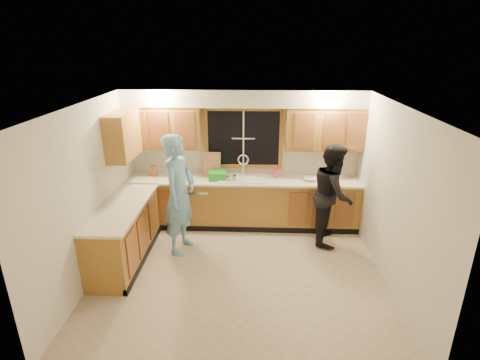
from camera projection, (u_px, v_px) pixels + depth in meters
The scene contains 26 objects.
floor at pixel (239, 274), 5.59m from camera, with size 4.20×4.20×0.00m, color #BCAA91.
ceiling at pixel (239, 105), 4.72m from camera, with size 4.20×4.20×0.00m, color white.
wall_back at pixel (243, 157), 6.93m from camera, with size 4.20×4.20×0.00m, color silver.
wall_left at pixel (89, 194), 5.24m from camera, with size 3.80×3.80×0.00m, color silver.
wall_right at pixel (393, 199), 5.07m from camera, with size 3.80×3.80×0.00m, color silver.
base_cabinets_back at pixel (243, 203), 6.93m from camera, with size 4.20×0.60×0.88m, color #AC7932.
base_cabinets_left at pixel (125, 234), 5.84m from camera, with size 0.60×1.90×0.88m, color #AC7932.
countertop_back at pixel (243, 180), 6.76m from camera, with size 4.20×0.63×0.04m, color #F1E8CA.
countertop_left at pixel (123, 207), 5.67m from camera, with size 0.63×1.90×0.04m, color #F1E8CA.
upper_cabinets_left at pixel (163, 127), 6.63m from camera, with size 1.35×0.33×0.75m, color #AC7932.
upper_cabinets_right at pixel (325, 129), 6.52m from camera, with size 1.35×0.33×0.75m, color #AC7932.
upper_cabinets_return at pixel (123, 135), 6.08m from camera, with size 0.33×0.90×0.75m, color #AC7932.
soffit at pixel (243, 98), 6.38m from camera, with size 4.20×0.35×0.30m, color silver.
window_frame at pixel (243, 138), 6.80m from camera, with size 1.44×0.03×1.14m.
sink at pixel (243, 182), 6.79m from camera, with size 0.86×0.52×0.57m.
dishwasher at pixel (197, 204), 6.97m from camera, with size 0.60×0.56×0.82m, color silver.
stove at pixel (111, 252), 5.30m from camera, with size 0.58×0.75×0.90m, color silver.
man at pixel (179, 195), 5.93m from camera, with size 0.71×0.47×1.96m, color #6EABD1.
woman at pixel (333, 194), 6.24m from camera, with size 0.84×0.65×1.73m, color black.
knife_block at pixel (154, 171), 6.89m from camera, with size 0.11×0.09×0.19m, color #965729.
cutting_board at pixel (212, 164), 6.90m from camera, with size 0.33×0.02×0.43m, color tan.
dish_crate at pixel (217, 175), 6.73m from camera, with size 0.32×0.30×0.15m, color green.
soap_bottle at pixel (276, 171), 6.85m from camera, with size 0.09×0.09×0.20m, color #EF5B83.
bowl at pixel (310, 179), 6.67m from camera, with size 0.22×0.22×0.05m, color silver.
can_left at pixel (227, 179), 6.59m from camera, with size 0.06×0.06×0.11m, color beige.
can_right at pixel (235, 179), 6.59m from camera, with size 0.07×0.07×0.13m, color beige.
Camera 1 is at (0.22, -4.74, 3.27)m, focal length 28.00 mm.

